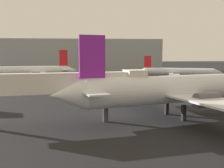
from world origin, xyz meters
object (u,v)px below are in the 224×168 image
Objects in this scene: airplane_at_gate at (182,89)px; jet_bridge at (68,84)px; airplane_far_left at (35,71)px; airplane_far_right at (178,72)px.

airplane_at_gate reaches higher than jet_bridge.
airplane_far_right is at bearing 174.79° from airplane_far_left.
airplane_at_gate is 1.38× the size of airplane_far_left.
airplane_far_right is (17.13, 52.25, -1.22)m from airplane_at_gate.
airplane_at_gate is 1.32× the size of airplane_far_right.
airplane_at_gate is 55.00m from airplane_far_right.
airplane_far_left reaches higher than airplane_far_right.
airplane_far_left reaches higher than jet_bridge.
airplane_at_gate reaches higher than airplane_far_left.
airplane_far_left is at bearing 94.06° from jet_bridge.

